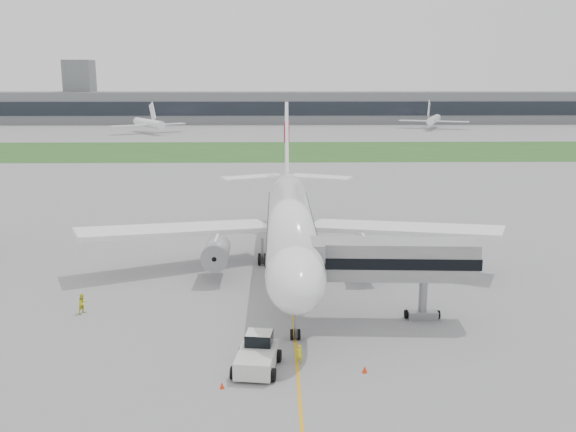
{
  "coord_description": "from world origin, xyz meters",
  "views": [
    {
      "loc": [
        -1.57,
        -65.14,
        21.71
      ],
      "look_at": [
        -0.29,
        2.0,
        6.84
      ],
      "focal_mm": 40.0,
      "sensor_mm": 36.0,
      "label": 1
    }
  ],
  "objects_px": {
    "jet_bridge": "(377,261)",
    "ground_crew_near": "(299,354)",
    "airliner": "(290,221)",
    "pushback_tug": "(257,354)"
  },
  "relations": [
    {
      "from": "jet_bridge",
      "to": "ground_crew_near",
      "type": "bearing_deg",
      "value": -126.53
    },
    {
      "from": "airliner",
      "to": "ground_crew_near",
      "type": "relative_size",
      "value": 33.83
    },
    {
      "from": "pushback_tug",
      "to": "airliner",
      "type": "bearing_deg",
      "value": 90.75
    },
    {
      "from": "airliner",
      "to": "ground_crew_near",
      "type": "distance_m",
      "value": 24.96
    },
    {
      "from": "airliner",
      "to": "pushback_tug",
      "type": "relative_size",
      "value": 10.43
    },
    {
      "from": "airliner",
      "to": "pushback_tug",
      "type": "xyz_separation_m",
      "value": [
        -3.03,
        -25.14,
        -4.52
      ]
    },
    {
      "from": "pushback_tug",
      "to": "ground_crew_near",
      "type": "distance_m",
      "value": 3.28
    },
    {
      "from": "jet_bridge",
      "to": "ground_crew_near",
      "type": "xyz_separation_m",
      "value": [
        -7.17,
        -8.68,
        -4.83
      ]
    },
    {
      "from": "airliner",
      "to": "pushback_tug",
      "type": "distance_m",
      "value": 25.72
    },
    {
      "from": "pushback_tug",
      "to": "jet_bridge",
      "type": "xyz_separation_m",
      "value": [
        10.36,
        9.33,
        4.48
      ]
    }
  ]
}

